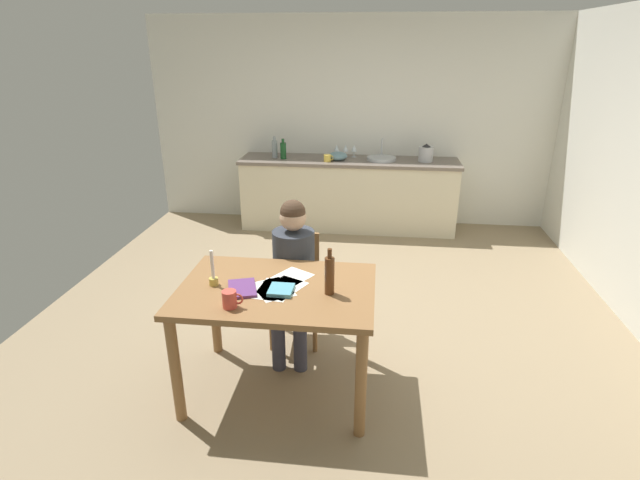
{
  "coord_description": "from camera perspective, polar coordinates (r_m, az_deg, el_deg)",
  "views": [
    {
      "loc": [
        0.36,
        -3.85,
        2.25
      ],
      "look_at": [
        -0.05,
        -0.38,
        0.85
      ],
      "focal_mm": 27.51,
      "sensor_mm": 36.0,
      "label": 1
    }
  ],
  "objects": [
    {
      "name": "book_cookery",
      "position": [
        3.18,
        -9.05,
        -5.58
      ],
      "size": [
        0.24,
        0.29,
        0.02
      ],
      "primitive_type": "cube",
      "rotation": [
        0.0,
        0.0,
        0.32
      ],
      "color": "#5E326F",
      "rests_on": "dining_table"
    },
    {
      "name": "wine_glass_by_kettle",
      "position": [
        6.38,
        2.99,
        10.6
      ],
      "size": [
        0.07,
        0.07,
        0.15
      ],
      "color": "silver",
      "rests_on": "kitchen_counter"
    },
    {
      "name": "wine_bottle_on_table",
      "position": [
        3.05,
        1.12,
        -4.08
      ],
      "size": [
        0.06,
        0.06,
        0.3
      ],
      "color": "#593319",
      "rests_on": "dining_table"
    },
    {
      "name": "dining_table",
      "position": [
        3.25,
        -5.01,
        -7.34
      ],
      "size": [
        1.27,
        0.88,
        0.79
      ],
      "color": "olive",
      "rests_on": "ground"
    },
    {
      "name": "wine_glass_near_sink",
      "position": [
        6.37,
        3.99,
        10.57
      ],
      "size": [
        0.07,
        0.07,
        0.15
      ],
      "color": "silver",
      "rests_on": "kitchen_counter"
    },
    {
      "name": "coffee_mug",
      "position": [
        2.98,
        -10.42,
        -6.79
      ],
      "size": [
        0.13,
        0.09,
        0.11
      ],
      "color": "#D84C3F",
      "rests_on": "dining_table"
    },
    {
      "name": "wall_back",
      "position": [
        6.53,
        3.67,
        13.45
      ],
      "size": [
        5.2,
        0.12,
        2.6
      ],
      "primitive_type": "cube",
      "color": "silver",
      "rests_on": "ground"
    },
    {
      "name": "person_seated",
      "position": [
        3.71,
        -3.17,
        -3.28
      ],
      "size": [
        0.34,
        0.6,
        1.19
      ],
      "color": "#333842",
      "rests_on": "ground"
    },
    {
      "name": "chair_at_table",
      "position": [
        3.93,
        -2.84,
        -4.98
      ],
      "size": [
        0.42,
        0.42,
        0.86
      ],
      "color": "olive",
      "rests_on": "ground"
    },
    {
      "name": "bottle_vinegar",
      "position": [
        6.28,
        -4.3,
        10.36
      ],
      "size": [
        0.07,
        0.07,
        0.25
      ],
      "color": "#194C23",
      "rests_on": "kitchen_counter"
    },
    {
      "name": "book_magazine",
      "position": [
        3.13,
        -4.56,
        -5.83
      ],
      "size": [
        0.15,
        0.17,
        0.03
      ],
      "primitive_type": "cube",
      "rotation": [
        0.0,
        0.0,
        -0.01
      ],
      "color": "#509BB3",
      "rests_on": "dining_table"
    },
    {
      "name": "kitchen_counter",
      "position": [
        6.36,
        3.29,
        5.4
      ],
      "size": [
        2.74,
        0.64,
        0.9
      ],
      "color": "beige",
      "rests_on": "ground"
    },
    {
      "name": "paper_receipt",
      "position": [
        3.18,
        -4.33,
        -5.56
      ],
      "size": [
        0.32,
        0.36,
        0.0
      ],
      "primitive_type": "cube",
      "rotation": [
        0.0,
        0.0,
        -0.46
      ],
      "color": "white",
      "rests_on": "dining_table"
    },
    {
      "name": "stovetop_kettle",
      "position": [
        6.25,
        12.22,
        9.81
      ],
      "size": [
        0.18,
        0.18,
        0.22
      ],
      "color": "#B7BABF",
      "rests_on": "kitchen_counter"
    },
    {
      "name": "wine_glass_back_left",
      "position": [
        6.39,
        1.95,
        10.63
      ],
      "size": [
        0.07,
        0.07,
        0.15
      ],
      "color": "silver",
      "rests_on": "kitchen_counter"
    },
    {
      "name": "paper_envelope",
      "position": [
        3.3,
        -3.6,
        -4.46
      ],
      "size": [
        0.33,
        0.36,
        0.0
      ],
      "primitive_type": "cube",
      "rotation": [
        0.0,
        0.0,
        -0.54
      ],
      "color": "white",
      "rests_on": "dining_table"
    },
    {
      "name": "paper_letter",
      "position": [
        3.16,
        -5.31,
        -5.76
      ],
      "size": [
        0.24,
        0.32,
        0.0
      ],
      "primitive_type": "cube",
      "rotation": [
        0.0,
        0.0,
        -0.12
      ],
      "color": "white",
      "rests_on": "dining_table"
    },
    {
      "name": "ground_plane",
      "position": [
        4.49,
        1.27,
        -8.56
      ],
      "size": [
        5.2,
        5.2,
        0.04
      ],
      "primitive_type": "cube",
      "color": "#937F60"
    },
    {
      "name": "candlestick",
      "position": [
        3.25,
        -12.31,
        -4.08
      ],
      "size": [
        0.06,
        0.06,
        0.24
      ],
      "color": "gold",
      "rests_on": "dining_table"
    },
    {
      "name": "paper_bill",
      "position": [
        3.17,
        -5.51,
        -5.72
      ],
      "size": [
        0.34,
        0.36,
        0.0
      ],
      "primitive_type": "cube",
      "rotation": [
        0.0,
        0.0,
        0.59
      ],
      "color": "white",
      "rests_on": "dining_table"
    },
    {
      "name": "mixing_bowl",
      "position": [
        6.2,
        2.1,
        9.75
      ],
      "size": [
        0.23,
        0.23,
        0.1
      ],
      "primitive_type": "ellipsoid",
      "color": "#668C99",
      "rests_on": "kitchen_counter"
    },
    {
      "name": "bottle_oil",
      "position": [
        6.35,
        -5.29,
        10.53
      ],
      "size": [
        0.07,
        0.07,
        0.27
      ],
      "color": "#8C999E",
      "rests_on": "kitchen_counter"
    },
    {
      "name": "teacup_on_counter",
      "position": [
        6.12,
        0.89,
        9.51
      ],
      "size": [
        0.12,
        0.09,
        0.09
      ],
      "color": "#F2CC4C",
      "rests_on": "kitchen_counter"
    },
    {
      "name": "sink_unit",
      "position": [
        6.24,
        7.16,
        9.4
      ],
      "size": [
        0.36,
        0.36,
        0.24
      ],
      "color": "#B2B7BC",
      "rests_on": "kitchen_counter"
    }
  ]
}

